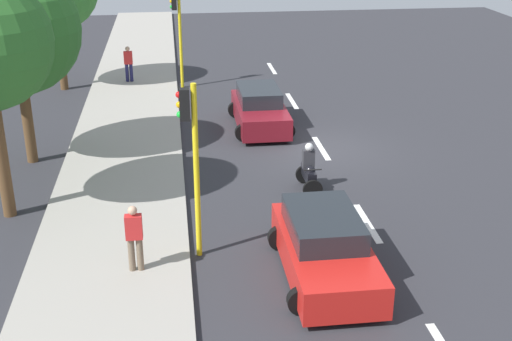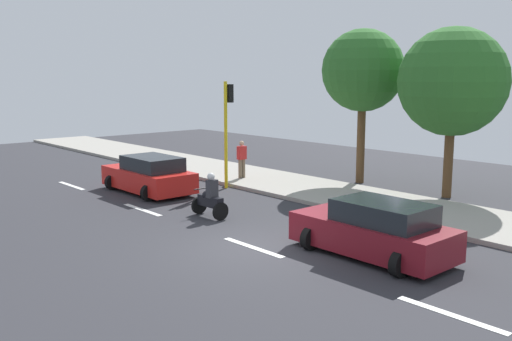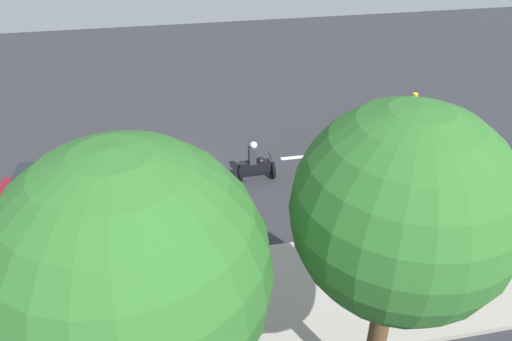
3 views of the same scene
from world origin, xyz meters
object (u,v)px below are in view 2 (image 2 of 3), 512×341
Objects in this scene: traffic_light_corner at (227,119)px; car_maroon at (374,230)px; car_red at (149,175)px; pedestrian_near_signal at (242,158)px; motorcycle at (210,199)px; street_tree_north at (453,82)px; street_tree_center at (363,71)px.

car_maroon is at bearing -106.71° from traffic_light_corner.
pedestrian_near_signal reaches higher than car_red.
traffic_light_corner reaches higher than motorcycle.
street_tree_north is 4.24m from street_tree_center.
traffic_light_corner is (-1.45, -0.80, 1.87)m from pedestrian_near_signal.
pedestrian_near_signal is (4.49, -0.54, 0.35)m from car_red.
traffic_light_corner is at bearing 73.29° from car_maroon.
pedestrian_near_signal is (5.10, 4.41, 0.42)m from motorcycle.
car_red is 0.67× the size of street_tree_north.
car_maroon is at bearing -139.77° from street_tree_center.
car_maroon is 9.44m from street_tree_north.
traffic_light_corner is 9.05m from street_tree_north.
street_tree_center is (3.73, -3.78, 3.87)m from pedestrian_near_signal.
street_tree_north is (5.27, -7.19, 1.56)m from traffic_light_corner.
car_maroon is 0.65× the size of street_tree_center.
street_tree_north is at bearing -88.76° from street_tree_center.
street_tree_center reaches higher than traffic_light_corner.
street_tree_center reaches higher than car_red.
pedestrian_near_signal is at bearing 28.98° from traffic_light_corner.
street_tree_center is at bearing -29.89° from traffic_light_corner.
traffic_light_corner is at bearing -151.02° from pedestrian_near_signal.
pedestrian_near_signal reaches higher than car_maroon.
street_tree_north reaches higher than motorcycle.
car_red is 2.61× the size of pedestrian_near_signal.
car_red is (-0.08, 11.20, 0.00)m from car_maroon.
traffic_light_corner reaches higher than car_red.
motorcycle is 5.62m from traffic_light_corner.
pedestrian_near_signal is 2.50m from traffic_light_corner.
traffic_light_corner is at bearing -23.76° from car_red.
motorcycle is 10.35m from street_tree_north.
motorcycle reaches higher than car_maroon.
car_maroon is 11.20m from car_red.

